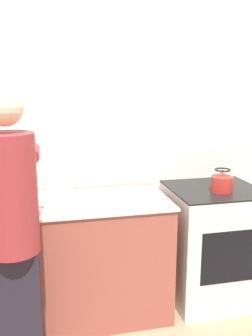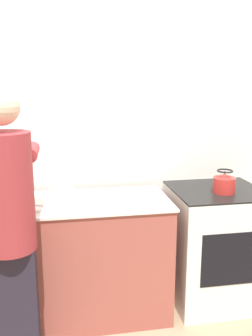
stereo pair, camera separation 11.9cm
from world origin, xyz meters
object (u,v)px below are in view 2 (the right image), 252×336
cutting_board (21,208)px  kettle (224,183)px  oven (215,245)px  bowl_prep (62,194)px  person (10,225)px  knife (28,204)px

cutting_board → kettle: bearing=2.1°
oven → bowl_prep: bearing=177.0°
person → bowl_prep: person is taller
person → cutting_board: bearing=86.6°
person → knife: size_ratio=6.73×
cutting_board → knife: (0.04, 0.03, 0.01)m
knife → bowl_prep: bearing=53.4°
kettle → person: bearing=-163.3°
bowl_prep → knife: bearing=-143.6°
oven → cutting_board: size_ratio=2.54×
person → cutting_board: 0.39m
person → cutting_board: size_ratio=4.71×
person → knife: bearing=80.9°
knife → person: bearing=-82.1°
oven → person: (-1.48, -0.53, 0.48)m
knife → kettle: (1.42, 0.02, 0.07)m
kettle → cutting_board: bearing=-177.9°
oven → person: size_ratio=0.54×
oven → kettle: 0.54m
kettle → oven: bearing=96.3°
person → bowl_prep: bearing=63.4°
oven → kettle: size_ratio=5.29×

